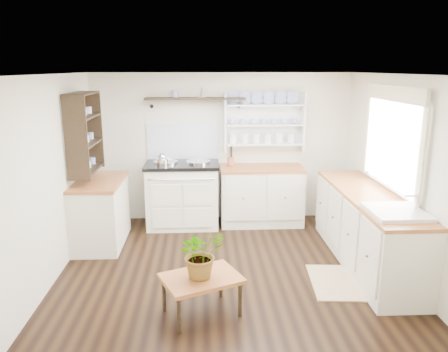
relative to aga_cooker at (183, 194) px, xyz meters
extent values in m
cube|color=black|center=(0.61, -1.57, -0.50)|extent=(4.00, 3.80, 0.01)
cube|color=silver|center=(0.61, 0.33, 0.65)|extent=(4.00, 0.02, 2.30)
cube|color=silver|center=(2.61, -1.57, 0.65)|extent=(0.02, 3.80, 2.30)
cube|color=silver|center=(-1.39, -1.57, 0.65)|extent=(0.02, 3.80, 2.30)
cube|color=white|center=(0.61, -1.57, 1.80)|extent=(4.00, 3.80, 0.01)
cube|color=white|center=(2.57, -1.42, 1.00)|extent=(0.04, 1.40, 1.00)
cube|color=white|center=(2.55, -1.42, 1.00)|extent=(0.02, 1.50, 1.10)
cube|color=#F8F3C6|center=(2.53, -1.42, 1.58)|extent=(0.04, 1.55, 0.18)
cube|color=white|center=(0.00, 0.00, -0.03)|extent=(1.06, 0.69, 0.93)
cube|color=black|center=(0.00, 0.00, 0.46)|extent=(1.10, 0.73, 0.05)
cylinder|color=silver|center=(-0.24, 0.00, 0.50)|extent=(0.36, 0.36, 0.03)
cylinder|color=silver|center=(0.24, 0.00, 0.50)|extent=(0.36, 0.36, 0.03)
cylinder|color=silver|center=(0.00, -0.38, 0.33)|extent=(0.95, 0.02, 0.02)
cube|color=white|center=(1.21, 0.03, -0.06)|extent=(1.25, 0.60, 0.88)
cube|color=brown|center=(1.21, 0.03, 0.38)|extent=(1.27, 0.63, 0.04)
cube|color=white|center=(2.31, -1.47, -0.06)|extent=(0.60, 2.40, 0.88)
cube|color=brown|center=(2.31, -1.47, 0.38)|extent=(0.62, 2.43, 0.04)
cube|color=white|center=(2.31, -2.22, 0.30)|extent=(0.55, 0.60, 0.28)
cylinder|color=silver|center=(2.51, -2.22, 0.50)|extent=(0.02, 0.02, 0.22)
cube|color=white|center=(-1.09, -0.67, -0.06)|extent=(0.60, 1.10, 0.88)
cube|color=brown|center=(-1.09, -0.67, 0.38)|extent=(0.62, 1.13, 0.04)
cube|color=white|center=(1.26, 0.31, 1.05)|extent=(1.20, 0.03, 0.90)
cube|color=white|center=(1.26, 0.22, 1.05)|extent=(1.20, 0.22, 0.02)
cylinder|color=navy|center=(1.26, 0.23, 1.32)|extent=(0.20, 0.02, 0.20)
cube|color=black|center=(0.21, 0.20, 1.42)|extent=(1.50, 0.24, 0.04)
cone|color=black|center=(-0.44, 0.27, 1.31)|extent=(0.06, 0.20, 0.06)
cone|color=black|center=(0.86, 0.27, 1.31)|extent=(0.06, 0.20, 0.06)
cube|color=black|center=(-1.23, -0.67, 1.05)|extent=(0.28, 0.80, 1.05)
cylinder|color=#A5563C|center=(0.74, 0.11, 0.47)|extent=(0.11, 0.11, 0.13)
cube|color=brown|center=(0.29, -2.54, -0.12)|extent=(0.88, 0.77, 0.04)
cylinder|color=black|center=(0.08, -2.86, -0.32)|extent=(0.04, 0.04, 0.36)
cylinder|color=black|center=(-0.09, -2.47, -0.32)|extent=(0.04, 0.04, 0.36)
cylinder|color=black|center=(0.66, -2.60, -0.32)|extent=(0.04, 0.04, 0.36)
cylinder|color=black|center=(0.49, -2.22, -0.32)|extent=(0.04, 0.04, 0.36)
imported|color=#3F7233|center=(0.29, -2.54, 0.14)|extent=(0.55, 0.52, 0.49)
cube|color=#8F7153|center=(1.80, -1.98, -0.49)|extent=(0.62, 0.89, 0.02)
camera|label=1|loc=(0.32, -6.42, 1.87)|focal=35.00mm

